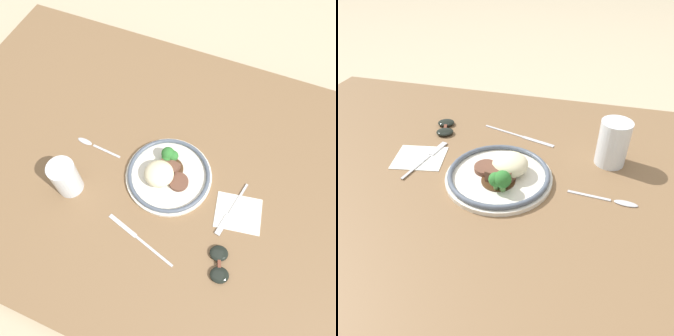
% 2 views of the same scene
% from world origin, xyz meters
% --- Properties ---
extents(ground_plane, '(8.00, 8.00, 0.00)m').
position_xyz_m(ground_plane, '(0.00, 0.00, 0.00)').
color(ground_plane, tan).
extents(dining_table, '(1.57, 1.02, 0.04)m').
position_xyz_m(dining_table, '(0.00, 0.00, 0.02)').
color(dining_table, brown).
rests_on(dining_table, ground).
extents(napkin, '(0.15, 0.13, 0.00)m').
position_xyz_m(napkin, '(-0.25, 0.05, 0.04)').
color(napkin, silver).
rests_on(napkin, dining_table).
extents(plate, '(0.26, 0.26, 0.06)m').
position_xyz_m(plate, '(-0.02, 0.02, 0.06)').
color(plate, silver).
rests_on(plate, dining_table).
extents(juice_glass, '(0.08, 0.08, 0.12)m').
position_xyz_m(juice_glass, '(0.23, 0.16, 0.09)').
color(juice_glass, yellow).
rests_on(juice_glass, dining_table).
extents(fork, '(0.05, 0.18, 0.00)m').
position_xyz_m(fork, '(-0.23, 0.06, 0.05)').
color(fork, '#B7B7BC').
rests_on(fork, napkin).
extents(knife, '(0.22, 0.07, 0.00)m').
position_xyz_m(knife, '(-0.02, 0.23, 0.04)').
color(knife, '#B7B7BC').
rests_on(knife, dining_table).
extents(spoon, '(0.16, 0.02, 0.01)m').
position_xyz_m(spoon, '(0.25, 0.01, 0.04)').
color(spoon, '#B7B7BC').
rests_on(spoon, dining_table).
extents(sunglasses, '(0.08, 0.11, 0.02)m').
position_xyz_m(sunglasses, '(-0.24, 0.21, 0.05)').
color(sunglasses, black).
rests_on(sunglasses, dining_table).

